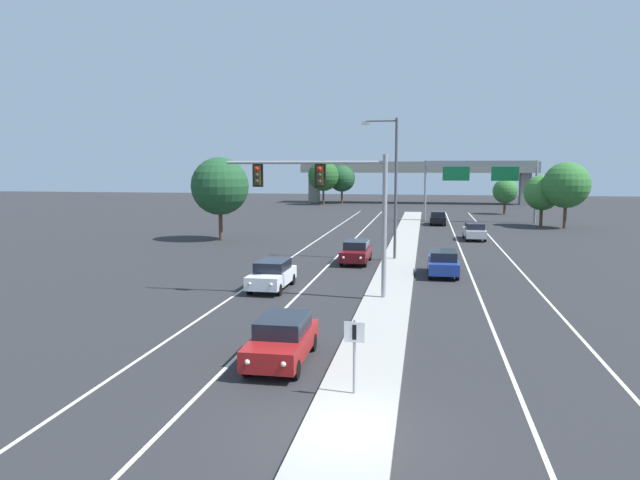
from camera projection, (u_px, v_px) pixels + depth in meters
name	position (u px, v px, depth m)	size (l,w,h in m)	color
ground_plane	(347.00, 435.00, 14.86)	(260.00, 260.00, 0.00)	#28282B
median_island	(390.00, 288.00, 32.43)	(2.40, 110.00, 0.15)	#9E9B93
lane_stripe_oncoming_center	(327.00, 266.00, 40.10)	(0.14, 100.00, 0.01)	silver
lane_stripe_receding_center	(469.00, 270.00, 38.44)	(0.14, 100.00, 0.01)	silver
edge_stripe_left	(281.00, 265.00, 40.69)	(0.14, 100.00, 0.01)	silver
edge_stripe_right	(522.00, 272.00, 37.86)	(0.14, 100.00, 0.01)	silver
overhead_signal_mast	(332.00, 194.00, 29.70)	(8.31, 0.44, 7.20)	gray
median_sign_post	(354.00, 346.00, 17.01)	(0.60, 0.10, 2.20)	gray
street_lamp_median	(393.00, 180.00, 41.80)	(2.58, 0.28, 10.00)	#4C4C51
car_oncoming_red	(282.00, 339.00, 20.30)	(1.85, 4.48, 1.58)	maroon
car_oncoming_white	(272.00, 275.00, 32.44)	(1.86, 4.49, 1.58)	silver
car_oncoming_darkred	(356.00, 252.00, 41.22)	(1.86, 4.49, 1.58)	#5B0F14
car_receding_blue	(443.00, 262.00, 36.52)	(1.86, 4.49, 1.58)	navy
car_receding_silver	(474.00, 231.00, 54.34)	(1.89, 4.50, 1.58)	#B7B7BC
car_receding_black	(438.00, 218.00, 68.44)	(1.91, 4.51, 1.58)	black
highway_sign_gantry	(480.00, 171.00, 70.81)	(13.28, 0.42, 7.50)	gray
overpass_bridge	(417.00, 172.00, 107.93)	(42.40, 6.40, 7.65)	gray
tree_far_left_b	(323.00, 176.00, 104.03)	(5.45, 5.45, 7.88)	#4C3823
tree_far_right_c	(505.00, 191.00, 83.20)	(3.49, 3.49, 5.05)	#4C3823
tree_far_left_a	(342.00, 179.00, 107.68)	(4.82, 4.82, 6.98)	#4C3823
tree_far_left_c	(220.00, 186.00, 53.44)	(5.26, 5.26, 7.61)	#4C3823
tree_far_right_b	(542.00, 193.00, 66.56)	(4.04, 4.04, 5.84)	#4C3823
tree_far_right_a	(566.00, 185.00, 63.98)	(5.02, 5.02, 7.26)	#4C3823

